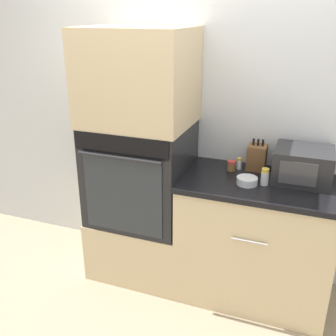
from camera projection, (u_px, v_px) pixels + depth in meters
The scene contains 12 objects.
ground_plane at pixel (172, 301), 2.80m from camera, with size 12.00×12.00×0.00m, color gray.
wall_back at pixel (202, 110), 2.89m from camera, with size 8.00×0.05×2.50m.
oven_cabinet_base at pixel (143, 242), 3.10m from camera, with size 0.72×0.60×0.46m.
wall_oven at pixel (141, 172), 2.87m from camera, with size 0.69×0.64×0.74m.
oven_cabinet_upper at pixel (138, 77), 2.62m from camera, with size 0.72×0.60×0.64m.
counter_unit at pixel (255, 239), 2.74m from camera, with size 1.03×0.63×0.89m.
microwave at pixel (303, 165), 2.54m from camera, with size 0.36×0.34×0.22m.
knife_block at pixel (257, 157), 2.74m from camera, with size 0.13×0.13×0.22m.
bowl at pixel (247, 181), 2.52m from camera, with size 0.13×0.13×0.05m.
condiment_jar_near at pixel (239, 164), 2.76m from camera, with size 0.04×0.04×0.08m.
condiment_jar_mid at pixel (231, 166), 2.73m from camera, with size 0.06×0.06×0.07m.
condiment_jar_far at pixel (265, 177), 2.50m from camera, with size 0.05×0.05×0.11m.
Camera 1 is at (0.76, -2.12, 1.93)m, focal length 42.00 mm.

